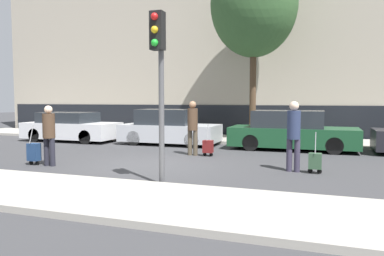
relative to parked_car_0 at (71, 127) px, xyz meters
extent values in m
plane|color=#38383A|center=(6.10, -4.46, -0.62)|extent=(80.00, 80.00, 0.00)
cube|color=#A39E93|center=(6.10, -8.21, -0.56)|extent=(28.00, 2.50, 0.12)
cube|color=#A39E93|center=(6.10, 2.54, -0.56)|extent=(28.00, 3.00, 0.12)
cube|color=#A89E8C|center=(6.10, 6.36, 6.33)|extent=(28.00, 3.24, 13.91)
cube|color=black|center=(6.10, 4.72, 0.18)|extent=(27.44, 0.06, 1.60)
cube|color=silver|center=(0.04, 0.00, -0.13)|extent=(4.30, 1.86, 0.70)
cube|color=#23282D|center=(-0.13, 0.00, 0.45)|extent=(2.36, 1.64, 0.46)
cylinder|color=black|center=(1.37, -0.84, -0.32)|extent=(0.60, 0.18, 0.60)
cylinder|color=black|center=(1.37, 0.84, -0.32)|extent=(0.60, 0.18, 0.60)
cylinder|color=black|center=(-1.29, -0.84, -0.32)|extent=(0.60, 0.18, 0.60)
cylinder|color=black|center=(-1.29, 0.84, -0.32)|extent=(0.60, 0.18, 0.60)
cube|color=#B7BABF|center=(4.78, 0.27, -0.13)|extent=(4.07, 1.84, 0.70)
cube|color=#23282D|center=(4.61, 0.27, 0.54)|extent=(2.24, 1.62, 0.63)
cylinder|color=black|center=(6.04, -0.56, -0.32)|extent=(0.60, 0.18, 0.60)
cylinder|color=black|center=(6.04, 1.10, -0.32)|extent=(0.60, 0.18, 0.60)
cylinder|color=black|center=(3.51, -0.56, -0.32)|extent=(0.60, 0.18, 0.60)
cylinder|color=black|center=(3.51, 1.10, -0.32)|extent=(0.60, 0.18, 0.60)
cube|color=#194728|center=(9.77, 0.26, -0.13)|extent=(4.65, 1.88, 0.70)
cube|color=#23282D|center=(9.59, 0.26, 0.53)|extent=(2.56, 1.65, 0.63)
cylinder|color=black|center=(11.21, -0.59, -0.32)|extent=(0.60, 0.18, 0.60)
cylinder|color=black|center=(11.21, 1.11, -0.32)|extent=(0.60, 0.18, 0.60)
cylinder|color=black|center=(8.33, -0.59, -0.32)|extent=(0.60, 0.18, 0.60)
cylinder|color=black|center=(8.33, 1.11, -0.32)|extent=(0.60, 0.18, 0.60)
cylinder|color=#23232D|center=(3.43, -5.61, -0.22)|extent=(0.15, 0.15, 0.79)
cylinder|color=#23232D|center=(3.63, -5.61, -0.22)|extent=(0.15, 0.15, 0.79)
cylinder|color=#473323|center=(3.53, -5.61, 0.52)|extent=(0.34, 0.34, 0.69)
sphere|color=beige|center=(3.53, -5.61, 0.98)|extent=(0.22, 0.22, 0.22)
cube|color=navy|center=(2.98, -5.61, -0.25)|extent=(0.32, 0.24, 0.50)
cylinder|color=black|center=(2.87, -5.61, -0.56)|extent=(0.12, 0.03, 0.12)
cylinder|color=black|center=(3.10, -5.61, -0.56)|extent=(0.12, 0.03, 0.12)
cylinder|color=gray|center=(2.98, -5.68, 0.27)|extent=(0.02, 0.19, 0.53)
cylinder|color=#4C4233|center=(6.79, -2.35, -0.20)|extent=(0.15, 0.15, 0.85)
cylinder|color=#4C4233|center=(6.59, -2.34, -0.20)|extent=(0.15, 0.15, 0.85)
cylinder|color=#473323|center=(6.69, -2.35, 0.60)|extent=(0.34, 0.34, 0.74)
sphere|color=#936B4C|center=(6.69, -2.35, 1.09)|extent=(0.24, 0.24, 0.24)
cube|color=maroon|center=(7.24, -2.38, -0.30)|extent=(0.32, 0.24, 0.41)
cylinder|color=black|center=(7.13, -2.38, -0.56)|extent=(0.12, 0.03, 0.12)
cylinder|color=black|center=(7.35, -2.38, -0.56)|extent=(0.12, 0.03, 0.12)
cylinder|color=gray|center=(7.24, -2.45, 0.18)|extent=(0.02, 0.19, 0.53)
cylinder|color=#383347|center=(10.21, -4.21, -0.20)|extent=(0.15, 0.15, 0.85)
cylinder|color=#383347|center=(10.01, -4.19, -0.20)|extent=(0.15, 0.15, 0.85)
cylinder|color=#283351|center=(10.11, -4.20, 0.60)|extent=(0.34, 0.34, 0.74)
sphere|color=beige|center=(10.11, -4.20, 1.09)|extent=(0.24, 0.24, 0.24)
cube|color=#335138|center=(10.66, -4.26, -0.30)|extent=(0.32, 0.24, 0.40)
cylinder|color=black|center=(10.54, -4.26, -0.56)|extent=(0.12, 0.03, 0.12)
cylinder|color=black|center=(10.77, -4.26, -0.56)|extent=(0.12, 0.03, 0.12)
cylinder|color=gray|center=(10.66, -4.34, 0.17)|extent=(0.02, 0.19, 0.53)
cylinder|color=#515154|center=(7.49, -6.71, 1.24)|extent=(0.12, 0.12, 3.72)
cube|color=black|center=(7.49, -6.89, 2.69)|extent=(0.28, 0.24, 0.80)
sphere|color=red|center=(7.49, -7.04, 2.96)|extent=(0.15, 0.15, 0.15)
sphere|color=gold|center=(7.49, -7.04, 2.69)|extent=(0.15, 0.15, 0.15)
sphere|color=green|center=(7.49, -7.04, 2.43)|extent=(0.15, 0.15, 0.15)
torus|color=black|center=(10.03, 2.46, -0.14)|extent=(0.72, 0.06, 0.72)
torus|color=black|center=(8.98, 2.46, -0.14)|extent=(0.72, 0.06, 0.72)
cylinder|color=black|center=(9.51, 2.46, 0.06)|extent=(1.00, 0.05, 0.05)
cylinder|color=black|center=(9.32, 2.46, 0.26)|extent=(0.04, 0.04, 0.40)
cylinder|color=#4C3826|center=(7.88, 2.27, 1.58)|extent=(0.28, 0.28, 4.17)
ellipsoid|color=#33562D|center=(7.88, 2.27, 5.39)|extent=(3.75, 3.75, 4.59)
camera|label=1|loc=(10.81, -14.18, 1.25)|focal=35.00mm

